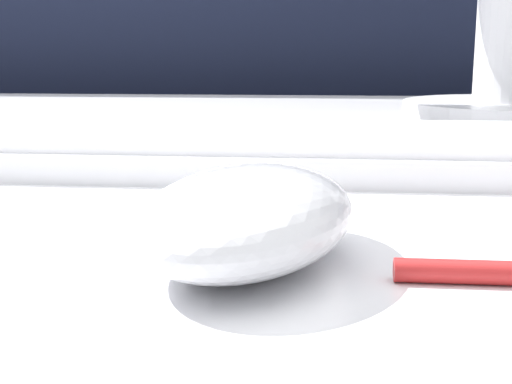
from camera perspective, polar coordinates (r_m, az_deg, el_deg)
name	(u,v)px	position (r m, az deg, el deg)	size (l,w,h in m)	color
partition_panel	(336,196)	(1.25, 6.45, -0.35)	(5.00, 0.03, 1.19)	black
computer_mouse_near	(248,217)	(0.25, -0.67, -1.98)	(0.10, 0.13, 0.03)	silver
keyboard	(309,149)	(0.45, 4.26, 3.43)	(0.43, 0.15, 0.02)	white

